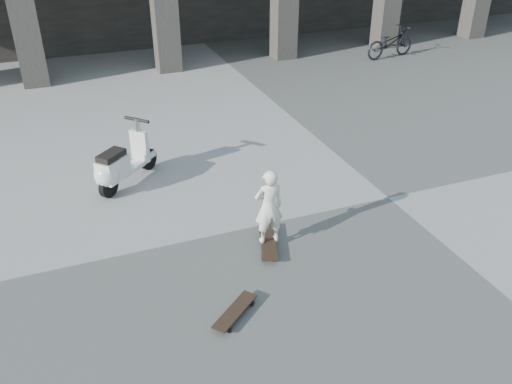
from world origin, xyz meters
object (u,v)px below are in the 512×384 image
object	(u,v)px
skateboard_spare	(235,312)
bicycle	(390,43)
longboard	(268,242)
child	(269,207)
scooter	(118,167)

from	to	relation	value
skateboard_spare	bicycle	world-z (taller)	bicycle
longboard	bicycle	bearing A→B (deg)	-23.48
longboard	bicycle	size ratio (longest dim) A/B	0.57
longboard	child	size ratio (longest dim) A/B	0.85
skateboard_spare	longboard	bearing A→B (deg)	13.26
skateboard_spare	child	size ratio (longest dim) A/B	0.63
scooter	child	bearing A→B (deg)	-98.69
child	bicycle	distance (m)	10.69
skateboard_spare	bicycle	size ratio (longest dim) A/B	0.42
skateboard_spare	child	distance (m)	1.67
scooter	bicycle	distance (m)	10.45
scooter	bicycle	xyz separation A→B (m)	(9.00, 5.32, 0.02)
longboard	child	world-z (taller)	child
longboard	scooter	xyz separation A→B (m)	(-1.75, 2.53, 0.35)
child	bicycle	world-z (taller)	child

